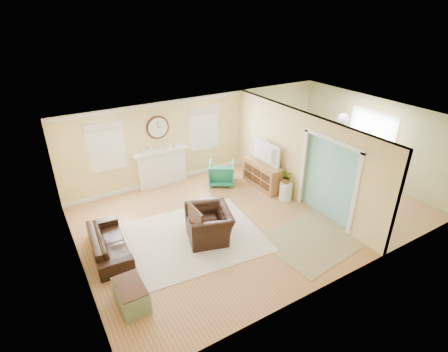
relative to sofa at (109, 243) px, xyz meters
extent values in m
plane|color=#9A683C|center=(3.85, -0.31, -0.28)|extent=(9.00, 9.00, 0.00)
cube|color=#D7B878|center=(3.85, 2.69, 1.02)|extent=(9.00, 0.02, 2.60)
cube|color=#D7B878|center=(3.85, -3.31, 1.02)|extent=(9.00, 0.02, 2.60)
cube|color=#D7B878|center=(-0.65, -0.31, 1.02)|extent=(0.02, 6.00, 2.60)
cube|color=#D7B878|center=(8.35, -0.31, 1.02)|extent=(0.02, 6.00, 2.60)
cube|color=white|center=(3.85, -0.31, 2.32)|extent=(9.00, 6.00, 0.02)
cube|color=#D7B878|center=(5.35, 1.09, 1.02)|extent=(0.12, 3.20, 2.60)
cube|color=#D7B878|center=(5.35, -2.81, 1.02)|extent=(0.12, 1.00, 2.60)
cube|color=#D7B878|center=(5.35, -1.41, 2.12)|extent=(0.12, 1.80, 0.40)
cube|color=white|center=(5.28, -0.51, 0.82)|extent=(0.04, 0.12, 2.20)
cube|color=white|center=(5.28, -2.31, 0.82)|extent=(0.04, 0.12, 2.20)
cube|color=white|center=(5.28, -1.41, 1.92)|extent=(0.04, 1.92, 0.12)
cube|color=#74C5C2|center=(5.42, -0.31, 1.02)|extent=(0.02, 6.00, 2.60)
cube|color=white|center=(2.35, 2.57, 0.27)|extent=(1.50, 0.24, 1.10)
cube|color=white|center=(2.35, 2.54, 0.85)|extent=(1.70, 0.30, 0.08)
cube|color=black|center=(2.35, 2.67, 0.22)|extent=(0.85, 0.02, 0.75)
cube|color=gold|center=(2.35, 2.56, 0.14)|extent=(0.85, 0.02, 0.62)
cylinder|color=#4C2A14|center=(2.35, 2.66, 1.57)|extent=(0.70, 0.06, 0.70)
cylinder|color=silver|center=(2.35, 2.62, 1.57)|extent=(0.60, 0.01, 0.60)
cube|color=black|center=(2.35, 2.62, 1.67)|extent=(0.02, 0.01, 0.20)
cube|color=black|center=(2.41, 2.62, 1.57)|extent=(0.12, 0.01, 0.02)
cube|color=white|center=(0.80, 2.67, 1.27)|extent=(0.90, 0.03, 1.30)
cube|color=white|center=(0.80, 2.64, 1.27)|extent=(1.00, 0.04, 1.40)
cube|color=beige|center=(0.80, 2.60, 1.90)|extent=(1.05, 0.10, 0.18)
cube|color=white|center=(3.90, 2.67, 1.27)|extent=(0.90, 0.03, 1.30)
cube|color=white|center=(3.90, 2.64, 1.27)|extent=(1.00, 0.04, 1.40)
cube|color=beige|center=(3.90, 2.60, 1.90)|extent=(1.05, 0.10, 0.18)
cube|color=white|center=(8.32, -0.31, 0.82)|extent=(0.03, 1.60, 2.10)
cube|color=white|center=(8.29, -0.31, 0.82)|extent=(0.03, 1.70, 2.20)
cylinder|color=gold|center=(6.85, -0.31, 2.17)|extent=(0.02, 0.02, 0.30)
sphere|color=white|center=(6.85, -0.31, 1.92)|extent=(0.30, 0.30, 0.30)
cube|color=beige|center=(1.96, -0.47, -0.27)|extent=(3.36, 2.99, 0.02)
cube|color=#98855A|center=(4.34, -2.05, -0.27)|extent=(2.46, 2.09, 0.01)
cube|color=slate|center=(7.03, -0.19, -0.27)|extent=(2.20, 2.75, 0.01)
imported|color=black|center=(0.00, 0.00, 0.00)|extent=(0.87, 1.94, 0.55)
imported|color=black|center=(2.25, -0.64, 0.10)|extent=(1.31, 1.41, 0.76)
imported|color=#0F753D|center=(3.95, 1.64, 0.08)|extent=(1.07, 1.08, 0.72)
cube|color=gray|center=(-0.04, -1.76, -0.05)|extent=(0.51, 0.83, 0.46)
cube|color=#4C2A14|center=(-0.04, -1.76, 0.19)|extent=(0.48, 0.78, 0.02)
cube|color=#9F733E|center=(4.96, 0.81, 0.12)|extent=(0.49, 1.48, 0.80)
cube|color=#4C2A14|center=(4.70, 0.37, 0.27)|extent=(0.01, 0.40, 0.22)
cube|color=#4C2A14|center=(4.70, 0.37, 0.00)|extent=(0.01, 0.40, 0.22)
cube|color=#4C2A14|center=(4.70, 0.81, 0.27)|extent=(0.01, 0.40, 0.22)
cube|color=#4C2A14|center=(4.70, 0.81, 0.00)|extent=(0.01, 0.40, 0.22)
cube|color=#4C2A14|center=(4.70, 1.26, 0.27)|extent=(0.01, 0.40, 0.22)
cube|color=#4C2A14|center=(4.70, 1.26, 0.00)|extent=(0.01, 0.40, 0.22)
imported|color=black|center=(4.94, 0.81, 0.86)|extent=(0.21, 1.16, 0.66)
cylinder|color=white|center=(5.03, -0.19, -0.01)|extent=(0.36, 0.36, 0.53)
imported|color=#337F33|center=(5.03, -0.19, 0.46)|extent=(0.44, 0.47, 0.41)
imported|color=#4C2A14|center=(7.03, -0.19, 0.06)|extent=(1.14, 1.96, 0.67)
cube|color=slate|center=(6.94, 0.87, 0.16)|extent=(0.44, 0.44, 0.05)
cube|color=slate|center=(6.94, 0.87, 0.40)|extent=(0.41, 0.08, 0.49)
cylinder|color=black|center=(7.09, 1.05, -0.07)|extent=(0.03, 0.03, 0.41)
cylinder|color=black|center=(7.11, 0.72, -0.07)|extent=(0.03, 0.03, 0.41)
cylinder|color=black|center=(6.76, 1.02, -0.07)|extent=(0.03, 0.03, 0.41)
cylinder|color=black|center=(6.78, 0.69, -0.07)|extent=(0.03, 0.03, 0.41)
cube|color=slate|center=(7.03, -1.23, 0.19)|extent=(0.49, 0.49, 0.05)
cube|color=slate|center=(7.03, -1.23, 0.44)|extent=(0.43, 0.11, 0.51)
cylinder|color=black|center=(6.88, -1.43, -0.06)|extent=(0.03, 0.03, 0.43)
cylinder|color=black|center=(6.83, -1.09, -0.06)|extent=(0.03, 0.03, 0.43)
cylinder|color=black|center=(7.23, -1.38, -0.06)|extent=(0.03, 0.03, 0.43)
cylinder|color=black|center=(7.17, -1.04, -0.06)|extent=(0.03, 0.03, 0.43)
cube|color=white|center=(6.29, -0.28, 0.14)|extent=(0.39, 0.39, 0.05)
cube|color=white|center=(6.29, -0.28, 0.37)|extent=(0.05, 0.39, 0.46)
cylinder|color=black|center=(6.13, -0.13, -0.08)|extent=(0.03, 0.03, 0.39)
cylinder|color=black|center=(6.45, -0.13, -0.08)|extent=(0.03, 0.03, 0.39)
cylinder|color=black|center=(6.13, -0.44, -0.08)|extent=(0.03, 0.03, 0.39)
cylinder|color=black|center=(6.44, -0.44, -0.08)|extent=(0.03, 0.03, 0.39)
cube|color=slate|center=(7.71, -0.16, 0.19)|extent=(0.47, 0.47, 0.05)
cube|color=slate|center=(7.71, -0.16, 0.45)|extent=(0.09, 0.44, 0.52)
cylinder|color=black|center=(7.90, -0.32, -0.06)|extent=(0.03, 0.03, 0.43)
cylinder|color=black|center=(7.55, -0.35, -0.06)|extent=(0.03, 0.03, 0.43)
cylinder|color=black|center=(7.87, 0.03, -0.06)|extent=(0.03, 0.03, 0.43)
cylinder|color=black|center=(7.52, 0.00, -0.06)|extent=(0.03, 0.03, 0.43)
camera|label=1|loc=(-1.05, -6.85, 4.92)|focal=28.00mm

